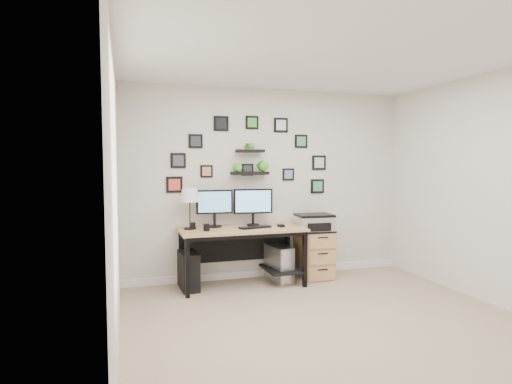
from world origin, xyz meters
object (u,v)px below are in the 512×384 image
object	(u,v)px
mug	(207,227)
file_cabinet	(314,253)
monitor_right	(253,204)
printer	(314,222)
pc_tower_black	(189,271)
monitor_left	(215,205)
desk	(244,237)
table_lamp	(190,196)
pc_tower_grey	(279,263)

from	to	relation	value
mug	file_cabinet	distance (m)	1.62
monitor_right	printer	bearing A→B (deg)	-10.10
monitor_right	pc_tower_black	size ratio (longest dim) A/B	1.13
monitor_left	file_cabinet	distance (m)	1.55
printer	desk	bearing A→B (deg)	-179.24
monitor_left	pc_tower_black	xyz separation A→B (m)	(-0.37, -0.14, -0.80)
mug	table_lamp	bearing A→B (deg)	129.98
pc_tower_grey	file_cabinet	size ratio (longest dim) A/B	0.76
file_cabinet	printer	xyz separation A→B (m)	(-0.03, -0.04, 0.45)
monitor_right	file_cabinet	xyz separation A→B (m)	(0.86, -0.10, -0.71)
file_cabinet	monitor_right	bearing A→B (deg)	173.13
table_lamp	desk	bearing A→B (deg)	-7.91
mug	printer	size ratio (longest dim) A/B	0.18
monitor_left	mug	distance (m)	0.40
desk	monitor_right	xyz separation A→B (m)	(0.17, 0.16, 0.42)
monitor_right	pc_tower_grey	distance (m)	0.88
monitor_left	file_cabinet	xyz separation A→B (m)	(1.38, -0.11, -0.70)
desk	monitor_left	xyz separation A→B (m)	(-0.35, 0.16, 0.41)
monitor_left	pc_tower_black	distance (m)	0.89
printer	pc_tower_black	bearing A→B (deg)	179.67
desk	table_lamp	bearing A→B (deg)	172.09
monitor_right	file_cabinet	distance (m)	1.12
desk	monitor_right	distance (m)	0.48
pc_tower_black	file_cabinet	world-z (taller)	file_cabinet
mug	printer	xyz separation A→B (m)	(1.52, 0.13, -0.01)
desk	monitor_left	distance (m)	0.56
pc_tower_grey	file_cabinet	xyz separation A→B (m)	(0.53, 0.04, 0.10)
table_lamp	pc_tower_grey	distance (m)	1.51
table_lamp	pc_tower_black	world-z (taller)	table_lamp
file_cabinet	printer	distance (m)	0.45
pc_tower_grey	pc_tower_black	bearing A→B (deg)	179.97
mug	printer	world-z (taller)	printer
pc_tower_black	file_cabinet	size ratio (longest dim) A/B	0.70
monitor_left	monitor_right	world-z (taller)	monitor_right
table_lamp	file_cabinet	world-z (taller)	table_lamp
printer	pc_tower_grey	bearing A→B (deg)	178.96
monitor_right	desk	bearing A→B (deg)	-136.91
desk	table_lamp	distance (m)	0.88
table_lamp	monitor_left	bearing A→B (deg)	11.58
pc_tower_black	pc_tower_grey	xyz separation A→B (m)	(1.22, -0.00, 0.00)
printer	mug	bearing A→B (deg)	-175.28
pc_tower_black	monitor_left	bearing A→B (deg)	18.34
desk	file_cabinet	distance (m)	1.07
desk	printer	distance (m)	1.02
monitor_right	pc_tower_black	xyz separation A→B (m)	(-0.89, -0.14, -0.81)
monitor_left	desk	bearing A→B (deg)	-24.89
monitor_right	mug	distance (m)	0.78
monitor_right	pc_tower_grey	xyz separation A→B (m)	(0.32, -0.14, -0.80)
pc_tower_black	printer	size ratio (longest dim) A/B	0.93
desk	monitor_left	bearing A→B (deg)	155.11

